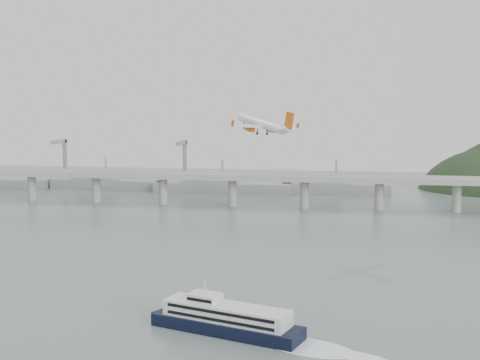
# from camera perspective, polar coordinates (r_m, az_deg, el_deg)

# --- Properties ---
(ground) EXTENTS (900.00, 900.00, 0.00)m
(ground) POSITION_cam_1_polar(r_m,az_deg,el_deg) (250.34, -2.14, -9.70)
(ground) COLOR slate
(ground) RESTS_ON ground
(bridge) EXTENTS (800.00, 22.00, 23.90)m
(bridge) POSITION_cam_1_polar(r_m,az_deg,el_deg) (441.08, 3.01, -0.16)
(bridge) COLOR #969693
(bridge) RESTS_ON ground
(distant_fleet) EXTENTS (453.00, 60.90, 40.00)m
(distant_fleet) POSITION_cam_1_polar(r_m,az_deg,el_deg) (544.13, -12.52, -0.20)
(distant_fleet) COLOR gray
(distant_fleet) RESTS_ON ground
(ferry) EXTENTS (78.60, 32.66, 15.27)m
(ferry) POSITION_cam_1_polar(r_m,az_deg,el_deg) (204.77, -1.21, -12.28)
(ferry) COLOR black
(ferry) RESTS_ON ground
(airliner) EXTENTS (34.39, 34.07, 11.32)m
(airliner) POSITION_cam_1_polar(r_m,az_deg,el_deg) (298.43, 2.09, 4.95)
(airliner) COLOR white
(airliner) RESTS_ON ground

